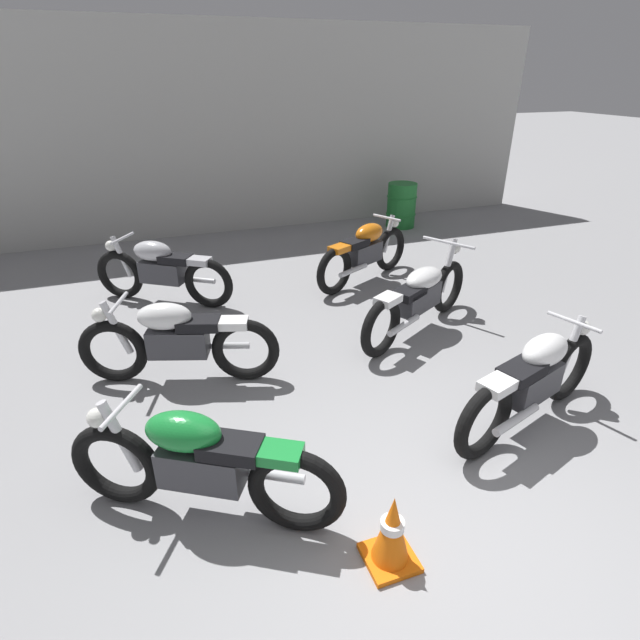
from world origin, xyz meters
TOP-DOWN VIEW (x-y plane):
  - ground_plane at (0.00, 0.00)m, footprint 60.00×60.00m
  - back_wall at (0.00, 7.89)m, footprint 12.83×0.24m
  - motorcycle_left_row_0 at (-1.42, 0.94)m, footprint 1.75×1.11m
  - motorcycle_left_row_1 at (-1.40, 2.75)m, footprint 1.90×0.77m
  - motorcycle_left_row_2 at (-1.40, 4.77)m, footprint 1.69×1.19m
  - motorcycle_right_row_0 at (1.38, 0.99)m, footprint 1.91×0.76m
  - motorcycle_right_row_1 at (1.36, 2.88)m, footprint 1.95×1.18m
  - motorcycle_right_row_2 at (1.43, 4.55)m, footprint 1.80×0.99m
  - oil_drum at (3.31, 6.95)m, footprint 0.59×0.59m
  - traffic_cone at (-0.38, 0.15)m, footprint 0.32×0.32m

SIDE VIEW (x-z plane):
  - ground_plane at x=0.00m, z-range 0.00..0.00m
  - traffic_cone at x=-0.38m, z-range -0.01..0.53m
  - oil_drum at x=3.31m, z-range 0.00..0.85m
  - motorcycle_right_row_1 at x=1.36m, z-range -0.04..0.94m
  - motorcycle_left_row_0 at x=-1.42m, z-range 0.02..0.90m
  - motorcycle_left_row_1 at x=-1.40m, z-range 0.02..0.90m
  - motorcycle_left_row_2 at x=-1.40m, z-range 0.02..0.90m
  - motorcycle_right_row_0 at x=1.38m, z-range 0.02..0.90m
  - motorcycle_right_row_2 at x=1.43m, z-range 0.02..0.90m
  - back_wall at x=0.00m, z-range 0.00..3.60m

